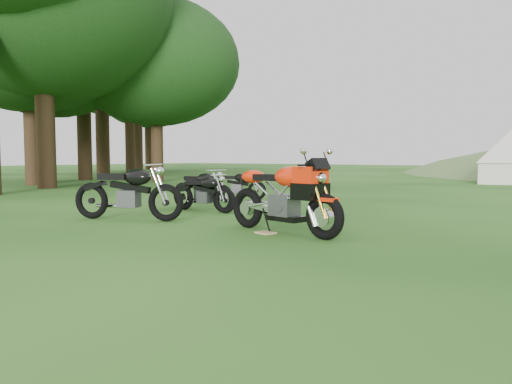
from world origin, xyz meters
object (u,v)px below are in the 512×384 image
Objects in this scene: sport_motorcycle at (283,191)px; vintage_moto_d at (236,184)px; vintage_moto_b at (202,189)px; vintage_moto_c at (204,192)px; plywood_board at (265,233)px; vintage_moto_a at (128,190)px.

sport_motorcycle is 6.05m from vintage_moto_d.
sport_motorcycle is 3.66m from vintage_moto_b.
vintage_moto_b is (-3.30, 1.57, -0.18)m from sport_motorcycle.
vintage_moto_d is at bearing 118.30° from vintage_moto_b.
vintage_moto_b is 2.78m from vintage_moto_d.
vintage_moto_c is at bearing -31.97° from vintage_moto_b.
vintage_moto_c reaches higher than vintage_moto_d.
vintage_moto_b is (-3.10, 1.76, 0.48)m from plywood_board.
plywood_board is at bearing -25.67° from vintage_moto_b.
vintage_moto_c is 1.02× the size of vintage_moto_d.
vintage_moto_d is (-1.15, 2.54, -0.06)m from vintage_moto_b.
vintage_moto_a is 1.95m from vintage_moto_c.
vintage_moto_b is at bearing 150.35° from plywood_board.
vintage_moto_a is 1.16× the size of vintage_moto_b.
plywood_board is 3.35m from vintage_moto_c.
plywood_board is 0.17× the size of vintage_moto_c.
vintage_moto_c reaches higher than plywood_board.
vintage_moto_d is (-1.34, 2.68, -0.01)m from vintage_moto_c.
vintage_moto_d is (-4.24, 4.30, 0.42)m from plywood_board.
sport_motorcycle reaches higher than vintage_moto_d.
vintage_moto_c is at bearing 150.81° from plywood_board.
sport_motorcycle reaches higher than vintage_moto_c.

